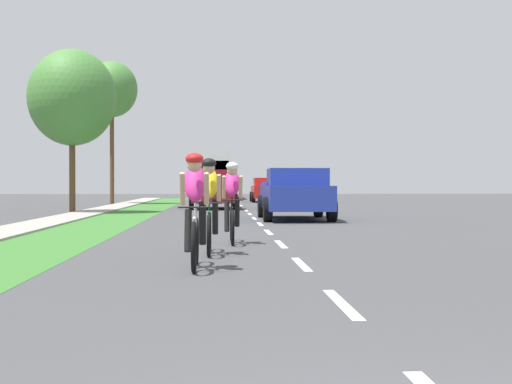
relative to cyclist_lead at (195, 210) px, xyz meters
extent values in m
plane|color=#424244|center=(1.52, 12.27, -0.81)|extent=(120.00, 120.00, 0.00)
cube|color=#38722D|center=(-3.02, 12.27, -0.81)|extent=(2.08, 70.00, 0.01)
cube|color=#9E998E|center=(-4.74, 12.27, -0.81)|extent=(1.36, 70.00, 0.10)
cube|color=white|center=(1.52, -2.98, -0.81)|extent=(0.12, 1.80, 0.01)
cube|color=white|center=(1.52, 0.52, -0.81)|extent=(0.12, 1.80, 0.01)
cube|color=white|center=(1.52, 4.02, -0.81)|extent=(0.12, 1.80, 0.01)
cube|color=white|center=(1.52, 7.52, -0.81)|extent=(0.12, 1.80, 0.01)
cube|color=white|center=(1.52, 11.02, -0.81)|extent=(0.12, 1.80, 0.01)
cube|color=white|center=(1.52, 14.52, -0.81)|extent=(0.12, 1.80, 0.01)
cube|color=white|center=(1.52, 18.02, -0.81)|extent=(0.12, 1.80, 0.01)
cube|color=white|center=(1.52, 21.52, -0.81)|extent=(0.12, 1.80, 0.01)
cube|color=white|center=(1.52, 25.02, -0.81)|extent=(0.12, 1.80, 0.01)
cube|color=white|center=(1.52, 28.52, -0.81)|extent=(0.12, 1.80, 0.01)
cube|color=white|center=(1.52, 32.02, -0.81)|extent=(0.12, 1.80, 0.01)
cube|color=white|center=(1.52, 35.52, -0.81)|extent=(0.12, 1.80, 0.01)
cube|color=white|center=(1.52, 39.02, -0.81)|extent=(0.12, 1.80, 0.01)
cube|color=white|center=(1.52, 42.52, -0.81)|extent=(0.12, 1.80, 0.01)
torus|color=black|center=(0.00, 0.55, -0.47)|extent=(0.06, 0.68, 0.68)
torus|color=black|center=(0.00, -0.49, -0.47)|extent=(0.06, 0.68, 0.68)
cylinder|color=silver|center=(0.00, -0.07, -0.29)|extent=(0.04, 0.59, 0.43)
cylinder|color=silver|center=(0.00, 0.21, -0.19)|extent=(0.04, 0.04, 0.55)
cylinder|color=silver|center=(0.00, -0.02, 0.04)|extent=(0.03, 0.55, 0.03)
cylinder|color=black|center=(0.00, -0.47, 0.05)|extent=(0.42, 0.02, 0.02)
ellipsoid|color=#CC2D8C|center=(0.00, 0.05, 0.37)|extent=(0.30, 0.54, 0.63)
sphere|color=tan|center=(0.00, -0.23, 0.61)|extent=(0.20, 0.20, 0.20)
ellipsoid|color=red|center=(0.00, -0.23, 0.69)|extent=(0.24, 0.28, 0.16)
cylinder|color=tan|center=(-0.16, -0.23, 0.29)|extent=(0.07, 0.26, 0.45)
cylinder|color=tan|center=(0.16, -0.23, 0.29)|extent=(0.07, 0.26, 0.45)
cylinder|color=black|center=(-0.10, 0.13, -0.29)|extent=(0.10, 0.30, 0.60)
cylinder|color=black|center=(0.10, 0.08, -0.19)|extent=(0.10, 0.25, 0.61)
torus|color=black|center=(0.17, 2.64, -0.47)|extent=(0.06, 0.68, 0.68)
torus|color=black|center=(0.17, 1.60, -0.47)|extent=(0.06, 0.68, 0.68)
cylinder|color=#194C2D|center=(0.17, 2.02, -0.29)|extent=(0.04, 0.59, 0.43)
cylinder|color=#194C2D|center=(0.17, 2.30, -0.19)|extent=(0.04, 0.04, 0.55)
cylinder|color=#194C2D|center=(0.17, 2.07, 0.04)|extent=(0.03, 0.55, 0.03)
cylinder|color=black|center=(0.17, 1.62, 0.05)|extent=(0.42, 0.02, 0.02)
ellipsoid|color=yellow|center=(0.17, 2.14, 0.37)|extent=(0.30, 0.54, 0.63)
sphere|color=tan|center=(0.17, 1.86, 0.61)|extent=(0.20, 0.20, 0.20)
ellipsoid|color=black|center=(0.17, 1.86, 0.69)|extent=(0.24, 0.28, 0.16)
cylinder|color=tan|center=(0.01, 1.86, 0.29)|extent=(0.07, 0.26, 0.45)
cylinder|color=tan|center=(0.33, 1.86, 0.29)|extent=(0.07, 0.26, 0.45)
cylinder|color=black|center=(0.07, 2.22, -0.29)|extent=(0.10, 0.30, 0.60)
cylinder|color=black|center=(0.27, 2.17, -0.19)|extent=(0.10, 0.25, 0.61)
torus|color=black|center=(0.59, 4.79, -0.47)|extent=(0.06, 0.68, 0.68)
torus|color=black|center=(0.59, 3.75, -0.47)|extent=(0.06, 0.68, 0.68)
cylinder|color=black|center=(0.59, 4.17, -0.29)|extent=(0.04, 0.59, 0.43)
cylinder|color=black|center=(0.59, 4.45, -0.19)|extent=(0.04, 0.04, 0.55)
cylinder|color=black|center=(0.59, 4.22, 0.04)|extent=(0.03, 0.55, 0.03)
cylinder|color=black|center=(0.59, 3.77, 0.05)|extent=(0.42, 0.02, 0.02)
ellipsoid|color=#CC2D8C|center=(0.59, 4.29, 0.37)|extent=(0.30, 0.54, 0.63)
sphere|color=tan|center=(0.59, 4.01, 0.61)|extent=(0.20, 0.20, 0.20)
ellipsoid|color=white|center=(0.59, 4.01, 0.69)|extent=(0.24, 0.28, 0.16)
cylinder|color=tan|center=(0.43, 4.01, 0.29)|extent=(0.07, 0.26, 0.45)
cylinder|color=tan|center=(0.75, 4.01, 0.29)|extent=(0.07, 0.26, 0.45)
cylinder|color=black|center=(0.49, 4.37, -0.29)|extent=(0.10, 0.30, 0.60)
cylinder|color=black|center=(0.69, 4.32, -0.19)|extent=(0.10, 0.25, 0.61)
cube|color=#23389E|center=(2.80, 13.76, -0.09)|extent=(1.96, 5.10, 0.76)
cube|color=#23389E|center=(2.80, 12.99, 0.51)|extent=(1.80, 1.78, 0.64)
cube|color=#1E2833|center=(2.80, 12.28, 0.49)|extent=(1.67, 0.08, 0.52)
cube|color=#23389E|center=(1.90, 14.78, 0.21)|extent=(0.08, 2.80, 0.40)
cube|color=#23389E|center=(3.70, 14.78, 0.21)|extent=(0.08, 2.80, 0.40)
cube|color=#23389E|center=(2.80, 16.27, 0.21)|extent=(1.80, 0.08, 0.40)
cylinder|color=black|center=(1.82, 12.23, -0.43)|extent=(0.26, 0.76, 0.76)
cylinder|color=black|center=(3.78, 12.23, -0.43)|extent=(0.26, 0.76, 0.76)
cylinder|color=black|center=(1.82, 15.29, -0.43)|extent=(0.26, 0.76, 0.76)
cylinder|color=black|center=(3.78, 15.29, -0.43)|extent=(0.26, 0.76, 0.76)
cube|color=maroon|center=(0.10, 24.04, 0.00)|extent=(1.90, 4.70, 1.00)
cube|color=maroon|center=(0.10, 24.24, 0.72)|extent=(1.71, 2.91, 0.52)
cube|color=#1E2833|center=(0.10, 22.99, 0.60)|extent=(1.56, 0.08, 0.44)
cylinder|color=black|center=(-0.85, 22.63, -0.45)|extent=(0.25, 0.72, 0.72)
cylinder|color=black|center=(1.05, 22.63, -0.45)|extent=(0.25, 0.72, 0.72)
cylinder|color=black|center=(-0.85, 25.45, -0.45)|extent=(0.25, 0.72, 0.72)
cylinder|color=black|center=(1.05, 25.45, -0.45)|extent=(0.25, 0.72, 0.72)
cube|color=red|center=(3.35, 36.23, -0.17)|extent=(1.76, 4.30, 0.76)
cube|color=red|center=(3.35, 36.38, 0.45)|extent=(1.55, 2.24, 0.52)
cube|color=#1E2833|center=(3.35, 35.41, 0.43)|extent=(1.44, 0.08, 0.44)
cylinder|color=black|center=(2.47, 34.89, -0.49)|extent=(0.22, 0.64, 0.64)
cylinder|color=black|center=(4.23, 34.89, -0.49)|extent=(0.22, 0.64, 0.64)
cylinder|color=black|center=(2.47, 37.56, -0.49)|extent=(0.22, 0.64, 0.64)
cylinder|color=black|center=(4.23, 37.56, -0.49)|extent=(0.22, 0.64, 0.64)
cube|color=silver|center=(-0.06, 47.75, 1.12)|extent=(2.50, 11.60, 3.10)
cube|color=#1E2833|center=(-0.06, 47.75, 1.52)|extent=(2.52, 10.67, 0.64)
cube|color=#1E2833|center=(-0.06, 41.98, 1.37)|extent=(2.25, 0.06, 1.20)
cylinder|color=black|center=(-1.31, 43.98, -0.33)|extent=(0.28, 0.96, 0.96)
cylinder|color=black|center=(1.19, 43.98, -0.33)|extent=(0.28, 0.96, 0.96)
cylinder|color=black|center=(-1.31, 50.94, -0.33)|extent=(0.28, 0.96, 0.96)
cylinder|color=black|center=(1.19, 50.94, -0.33)|extent=(0.28, 0.96, 0.96)
cylinder|color=brown|center=(-5.48, 19.52, 0.78)|extent=(0.24, 0.24, 3.19)
ellipsoid|color=#478438|center=(-5.48, 19.52, 3.77)|extent=(3.48, 3.48, 3.83)
cylinder|color=brown|center=(-5.71, 32.12, 1.87)|extent=(0.24, 0.24, 5.37)
ellipsoid|color=#478438|center=(-5.71, 32.12, 5.71)|extent=(2.89, 2.89, 3.18)
camera|label=1|loc=(0.32, -10.08, 0.36)|focal=51.74mm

